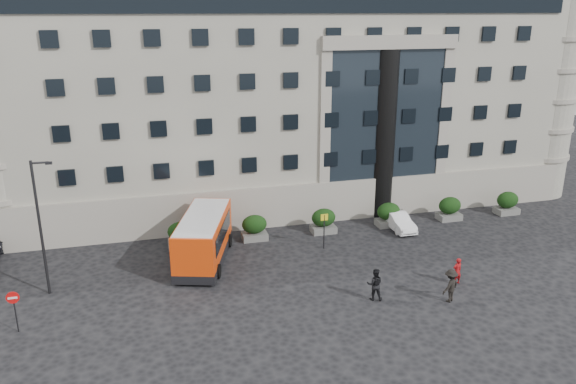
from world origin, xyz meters
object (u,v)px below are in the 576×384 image
hedge_e (450,208)px  hedge_a (181,235)px  pedestrian_b (375,284)px  street_lamp (41,223)px  parked_car_d (76,212)px  hedge_d (388,214)px  white_taxi (398,221)px  pedestrian_c (450,286)px  red_truck (27,193)px  pedestrian_a (457,271)px  hedge_f (507,203)px  minibus (204,237)px  bus_stop_sign (324,225)px  hedge_b (254,227)px  no_entry_sign (14,304)px  hedge_c (324,221)px

hedge_e → hedge_a: bearing=180.0°
hedge_a → pedestrian_b: (10.01, -10.36, 0.02)m
street_lamp → parked_car_d: street_lamp is taller
hedge_d → white_taxi: (0.45, -0.80, -0.29)m
hedge_d → pedestrian_b: size_ratio=0.97×
pedestrian_c → hedge_a: bearing=-66.7°
street_lamp → pedestrian_c: bearing=-17.3°
red_truck → pedestrian_a: bearing=-51.9°
hedge_e → red_truck: bearing=161.9°
white_taxi → pedestrian_b: (-6.04, -9.56, 0.31)m
pedestrian_b → hedge_f: bearing=-128.9°
red_truck → parked_car_d: size_ratio=1.18×
hedge_d → parked_car_d: hedge_d is taller
minibus → pedestrian_b: (8.72, -7.65, -0.77)m
street_lamp → parked_car_d: size_ratio=1.53×
hedge_d → bus_stop_sign: 6.76m
hedge_e → pedestrian_c: bearing=-120.1°
hedge_f → hedge_e: bearing=180.0°
hedge_e → red_truck: red_truck is taller
hedge_b → no_entry_sign: no_entry_sign is taller
parked_car_d → hedge_f: bearing=-20.2°
bus_stop_sign → pedestrian_b: bearing=-86.2°
no_entry_sign → hedge_c: bearing=24.5°
red_truck → white_taxi: bearing=-37.2°
red_truck → hedge_b: bearing=-47.2°
hedge_a → hedge_c: 10.40m
hedge_f → no_entry_sign: (-35.00, -8.84, 0.72)m
white_taxi → red_truck: bearing=156.9°
hedge_a → no_entry_sign: 12.64m
hedge_d → pedestrian_a: hedge_d is taller
bus_stop_sign → pedestrian_c: size_ratio=1.29×
hedge_c → street_lamp: street_lamp is taller
hedge_f → no_entry_sign: no_entry_sign is taller
hedge_b → red_truck: red_truck is taller
white_taxi → pedestrian_a: 9.06m
hedge_d → pedestrian_a: (-0.04, -9.84, -0.10)m
hedge_c → parked_car_d: bearing=158.0°
parked_car_d → white_taxi: (23.55, -8.05, -0.09)m
hedge_f → pedestrian_a: (-10.44, -9.84, -0.10)m
hedge_e → pedestrian_c: (-6.77, -11.66, 0.05)m
hedge_c → hedge_f: same height
street_lamp → red_truck: 16.01m
white_taxi → pedestrian_c: bearing=-101.1°
no_entry_sign → pedestrian_a: (24.56, -1.00, -0.82)m
hedge_f → minibus: size_ratio=0.23×
hedge_d → pedestrian_b: pedestrian_b is taller
minibus → pedestrian_c: minibus is taller
hedge_b → bus_stop_sign: (4.30, -2.80, 0.80)m
hedge_b → red_truck: bearing=147.6°
hedge_c → pedestrian_b: size_ratio=0.97×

